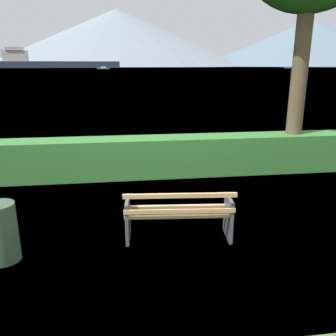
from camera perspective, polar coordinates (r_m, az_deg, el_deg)
The scene contains 9 objects.
ground_plane at distance 5.68m, azimuth 1.68°, elevation -11.30°, with size 1400.00×1400.00×0.00m, color #4C6B33.
water_surface at distance 312.68m, azimuth -8.11°, elevation 16.01°, with size 620.00×620.00×0.00m, color #7A99A8.
park_bench at distance 5.44m, azimuth 1.76°, elevation -7.63°, with size 1.71×0.72×0.87m.
hedge_row at distance 8.58m, azimuth -1.97°, elevation 1.91°, with size 11.37×0.80×0.95m, color #387A33.
trash_bin at distance 5.40m, azimuth -25.71°, elevation -9.55°, with size 0.44×0.44×0.85m, color #385138.
cargo_ship_large at distance 322.82m, azimuth -19.15°, elevation 16.12°, with size 104.30×22.85×16.39m.
fishing_boat_near at distance 287.43m, azimuth 19.07°, elevation 15.39°, with size 4.83×3.63×1.83m.
sailboat_mid at distance 226.70m, azimuth -10.58°, elevation 15.84°, with size 7.91×4.52×1.48m.
distant_hills at distance 569.79m, azimuth -3.60°, elevation 20.13°, with size 890.13×384.40×81.98m.
Camera 1 is at (-0.86, -4.94, 2.66)m, focal length 37.07 mm.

